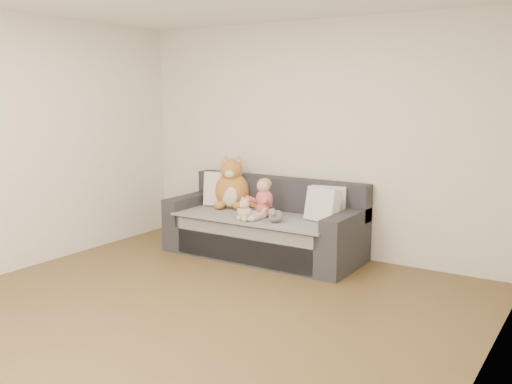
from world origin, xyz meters
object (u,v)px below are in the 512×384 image
(sippy_cup, at_px, (258,211))
(teddy_bear, at_px, (245,211))
(toddler, at_px, (262,201))
(sofa, at_px, (265,228))
(plush_cat, at_px, (232,188))

(sippy_cup, bearing_deg, teddy_bear, -91.62)
(toddler, bearing_deg, sofa, 118.78)
(plush_cat, bearing_deg, sippy_cup, -48.80)
(plush_cat, bearing_deg, teddy_bear, -66.32)
(sofa, distance_m, teddy_bear, 0.48)
(plush_cat, relative_size, sippy_cup, 5.77)
(sippy_cup, bearing_deg, sofa, 90.77)
(sofa, relative_size, toddler, 4.97)
(sofa, distance_m, toddler, 0.38)
(toddler, xyz_separation_m, sippy_cup, (-0.05, -0.01, -0.12))
(plush_cat, distance_m, teddy_bear, 0.74)
(toddler, height_order, sippy_cup, toddler)
(sofa, relative_size, plush_cat, 3.39)
(plush_cat, height_order, sippy_cup, plush_cat)
(sofa, distance_m, sippy_cup, 0.28)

